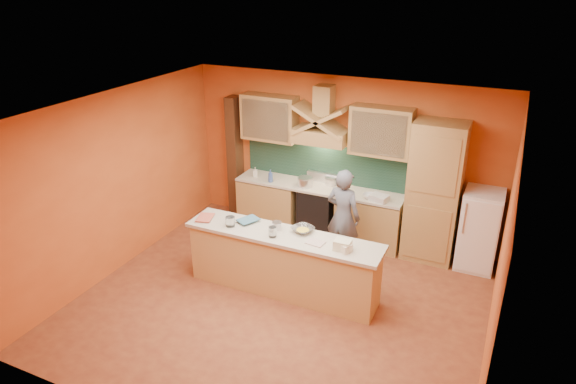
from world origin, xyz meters
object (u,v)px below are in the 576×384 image
at_px(stove, 318,210).
at_px(mixing_bowl, 303,230).
at_px(kitchen_scale, 277,226).
at_px(person, 343,216).
at_px(fridge, 479,230).

bearing_deg(stove, mixing_bowl, -75.93).
bearing_deg(kitchen_scale, person, 35.19).
distance_m(stove, fridge, 2.71).
height_order(fridge, mixing_bowl, fridge).
relative_size(stove, person, 0.57).
distance_m(stove, person, 1.05).
distance_m(person, mixing_bowl, 1.07).
height_order(person, mixing_bowl, person).
bearing_deg(kitchen_scale, stove, 67.10).
xyz_separation_m(fridge, kitchen_scale, (-2.64, -1.81, 0.35)).
distance_m(stove, mixing_bowl, 1.86).
bearing_deg(mixing_bowl, person, 75.44).
xyz_separation_m(person, mixing_bowl, (-0.26, -1.02, 0.19)).
distance_m(stove, kitchen_scale, 1.89).
relative_size(fridge, mixing_bowl, 4.27).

